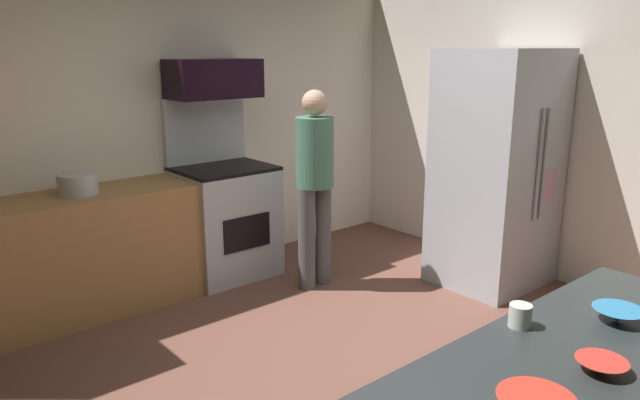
# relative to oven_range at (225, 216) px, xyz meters

# --- Properties ---
(ground_plane) EXTENTS (5.20, 4.80, 0.02)m
(ground_plane) POSITION_rel_oven_range_xyz_m (-0.42, -1.97, -0.52)
(ground_plane) COLOR brown
(wall_back) EXTENTS (5.20, 0.12, 2.60)m
(wall_back) POSITION_rel_oven_range_xyz_m (-0.42, 0.37, 0.79)
(wall_back) COLOR silver
(wall_back) RESTS_ON ground
(wall_right) EXTENTS (0.12, 4.80, 2.60)m
(wall_right) POSITION_rel_oven_range_xyz_m (2.12, -1.97, 0.79)
(wall_right) COLOR silver
(wall_right) RESTS_ON ground
(lower_cabinet_run) EXTENTS (2.40, 0.60, 0.90)m
(lower_cabinet_run) POSITION_rel_oven_range_xyz_m (-1.32, 0.01, -0.06)
(lower_cabinet_run) COLOR #A47242
(lower_cabinet_run) RESTS_ON ground
(oven_range) EXTENTS (0.76, 0.65, 1.51)m
(oven_range) POSITION_rel_oven_range_xyz_m (0.00, 0.00, 0.00)
(oven_range) COLOR #B6B5BC
(oven_range) RESTS_ON ground
(microwave) EXTENTS (0.74, 0.38, 0.32)m
(microwave) POSITION_rel_oven_range_xyz_m (0.00, 0.09, 1.15)
(microwave) COLOR black
(microwave) RESTS_ON oven_range
(refrigerator) EXTENTS (0.86, 0.78, 1.91)m
(refrigerator) POSITION_rel_oven_range_xyz_m (1.61, -1.57, 0.44)
(refrigerator) COLOR #AEB1B9
(refrigerator) RESTS_ON ground
(person_cook) EXTENTS (0.31, 0.30, 1.60)m
(person_cook) POSITION_rel_oven_range_xyz_m (0.42, -0.70, 0.38)
(person_cook) COLOR #515151
(person_cook) RESTS_ON ground
(mixing_bowl_small) EXTENTS (0.17, 0.17, 0.04)m
(mixing_bowl_small) POSITION_rel_oven_range_xyz_m (-0.71, -3.51, 0.41)
(mixing_bowl_small) COLOR red
(mixing_bowl_small) RESTS_ON counter_island
(mixing_bowl_prep) EXTENTS (0.19, 0.19, 0.05)m
(mixing_bowl_prep) POSITION_rel_oven_range_xyz_m (-0.30, -3.38, 0.41)
(mixing_bowl_prep) COLOR teal
(mixing_bowl_prep) RESTS_ON counter_island
(mug_coffee) EXTENTS (0.08, 0.08, 0.09)m
(mug_coffee) POSITION_rel_oven_range_xyz_m (-0.63, -3.16, 0.43)
(mug_coffee) COLOR beige
(mug_coffee) RESTS_ON counter_island
(stock_pot) EXTENTS (0.28, 0.28, 0.15)m
(stock_pot) POSITION_rel_oven_range_xyz_m (-1.19, 0.01, 0.46)
(stock_pot) COLOR #BABABD
(stock_pot) RESTS_ON lower_cabinet_run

